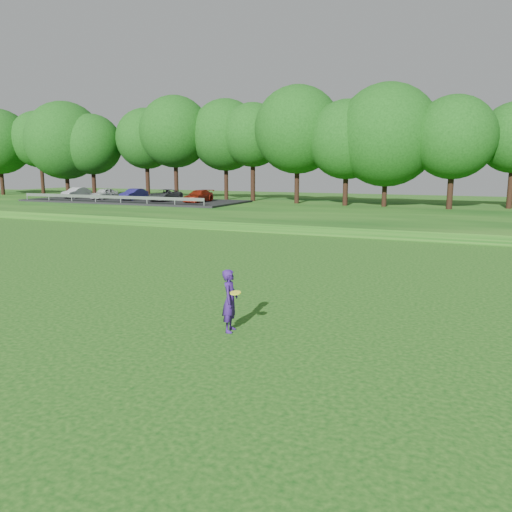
% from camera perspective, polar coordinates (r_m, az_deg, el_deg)
% --- Properties ---
extents(ground, '(140.00, 140.00, 0.00)m').
position_cam_1_polar(ground, '(15.38, -16.56, -6.53)').
color(ground, '#0C400F').
rests_on(ground, ground).
extents(berm, '(130.00, 30.00, 0.60)m').
position_cam_1_polar(berm, '(46.38, 11.53, 5.01)').
color(berm, '#0C400F').
rests_on(berm, ground).
extents(walking_path, '(130.00, 1.60, 0.04)m').
position_cam_1_polar(walking_path, '(32.92, 6.36, 2.63)').
color(walking_path, gray).
rests_on(walking_path, ground).
extents(treeline, '(104.00, 7.00, 15.00)m').
position_cam_1_polar(treeline, '(50.27, 12.85, 14.25)').
color(treeline, '#11410F').
rests_on(treeline, berm).
extents(parking_lot, '(24.00, 9.00, 1.38)m').
position_cam_1_polar(parking_lot, '(55.17, -13.47, 6.49)').
color(parking_lot, black).
rests_on(parking_lot, berm).
extents(woman, '(0.68, 0.72, 1.67)m').
position_cam_1_polar(woman, '(13.17, -2.98, -5.11)').
color(woman, navy).
rests_on(woman, ground).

